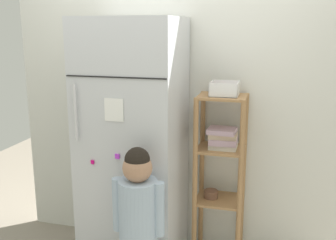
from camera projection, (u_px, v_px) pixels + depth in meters
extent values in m
cube|color=silver|center=(173.00, 105.00, 3.12)|extent=(2.58, 0.03, 2.33)
cube|color=silver|center=(134.00, 146.00, 2.90)|extent=(0.68, 0.63, 1.83)
cube|color=black|center=(115.00, 77.00, 2.48)|extent=(0.67, 0.01, 0.01)
cylinder|color=silver|center=(75.00, 113.00, 2.58)|extent=(0.02, 0.02, 0.37)
cube|color=white|center=(114.00, 110.00, 2.53)|extent=(0.13, 0.01, 0.15)
cube|color=#BB36DC|center=(117.00, 156.00, 2.59)|extent=(0.03, 0.02, 0.03)
cube|color=#E50C74|center=(92.00, 162.00, 2.65)|extent=(0.03, 0.02, 0.03)
cube|color=#C58423|center=(141.00, 200.00, 2.62)|extent=(0.04, 0.02, 0.04)
cylinder|color=#9EB2C6|center=(138.00, 211.00, 2.50)|extent=(0.25, 0.25, 0.41)
sphere|color=#9EB2C6|center=(142.00, 178.00, 2.52)|extent=(0.11, 0.11, 0.11)
sphere|color=#A87A5B|center=(137.00, 168.00, 2.43)|extent=(0.18, 0.18, 0.18)
sphere|color=black|center=(137.00, 160.00, 2.42)|extent=(0.16, 0.16, 0.16)
cylinder|color=#9EB2C6|center=(118.00, 204.00, 2.52)|extent=(0.07, 0.07, 0.35)
cylinder|color=#9EB2C6|center=(159.00, 209.00, 2.45)|extent=(0.07, 0.07, 0.35)
cylinder|color=#9E7247|center=(195.00, 186.00, 2.87)|extent=(0.04, 0.04, 1.29)
cylinder|color=#9E7247|center=(240.00, 190.00, 2.79)|extent=(0.04, 0.04, 1.29)
cylinder|color=#9E7247|center=(202.00, 172.00, 3.13)|extent=(0.04, 0.04, 1.29)
cylinder|color=#9E7247|center=(243.00, 176.00, 3.05)|extent=(0.04, 0.04, 1.29)
cube|color=#9E7247|center=(222.00, 97.00, 2.81)|extent=(0.34, 0.30, 0.02)
cube|color=#9E7247|center=(221.00, 149.00, 2.90)|extent=(0.34, 0.30, 0.02)
cube|color=#9E7247|center=(219.00, 200.00, 2.99)|extent=(0.34, 0.30, 0.02)
cube|color=silver|center=(223.00, 146.00, 2.89)|extent=(0.20, 0.17, 0.04)
cube|color=#B293A3|center=(223.00, 141.00, 2.87)|extent=(0.20, 0.18, 0.04)
cube|color=#C6AD8E|center=(223.00, 135.00, 2.87)|extent=(0.20, 0.18, 0.04)
cube|color=#B293A3|center=(222.00, 131.00, 2.85)|extent=(0.21, 0.18, 0.03)
cylinder|color=brown|center=(211.00, 194.00, 3.00)|extent=(0.11, 0.11, 0.06)
cube|color=white|center=(224.00, 95.00, 2.81)|extent=(0.20, 0.20, 0.01)
cube|color=white|center=(223.00, 91.00, 2.71)|extent=(0.20, 0.01, 0.10)
cube|color=white|center=(226.00, 87.00, 2.89)|extent=(0.20, 0.01, 0.10)
cube|color=white|center=(211.00, 88.00, 2.82)|extent=(0.01, 0.20, 0.10)
cube|color=white|center=(238.00, 89.00, 2.77)|extent=(0.01, 0.20, 0.10)
sphere|color=red|center=(220.00, 91.00, 2.79)|extent=(0.06, 0.06, 0.06)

